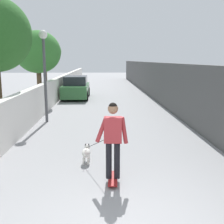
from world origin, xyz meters
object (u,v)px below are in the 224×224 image
Objects in this scene: person_skateboarder at (113,135)px; skateboard at (113,179)px; tree_left_near at (45,52)px; tree_left_distant at (38,52)px; lamp_post at (44,59)px; car_near at (76,88)px; dog at (86,152)px.

skateboard is at bearing 7.13° from person_skateboarder.
tree_left_near reaches higher than skateboard.
person_skateboarder is (-11.07, -4.00, -2.02)m from tree_left_distant.
lamp_post reaches higher than car_near.
car_near reaches higher than dog.
person_skateboarder is (-17.07, -4.81, -2.22)m from tree_left_near.
tree_left_near is at bearing 15.75° from skateboard.
lamp_post is 2.56× the size of dog.
tree_left_distant is 2.58× the size of person_skateboarder.
tree_left_near is 2.60× the size of person_skateboarder.
lamp_post reaches higher than person_skateboarder.
tree_left_distant is 5.38× the size of skateboard.
car_near is at bearing 8.56° from person_skateboarder.
tree_left_distant is 1.13× the size of lamp_post.
car_near is at bearing 8.56° from skateboard.
tree_left_distant is 2.89× the size of dog.
tree_left_distant is 12.15m from skateboard.
dog is 12.38m from car_near.
tree_left_distant is at bearing 140.99° from car_near.
tree_left_near is at bearing 7.72° from tree_left_distant.
skateboard is 0.20× the size of car_near.
tree_left_distant reaches higher than lamp_post.
tree_left_distant is 1.10× the size of car_near.
lamp_post is at bearing -164.67° from tree_left_distant.
lamp_post is 7.69m from car_near.
person_skateboarder is (-6.09, -2.63, -1.61)m from lamp_post.
tree_left_distant reaches higher than car_near.
tree_left_distant is at bearing 15.33° from lamp_post.
skateboard is 0.54× the size of dog.
person_skateboarder is at bearing -151.63° from dog.
dog is at bearing -161.24° from tree_left_distant.
tree_left_distant reaches higher than dog.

